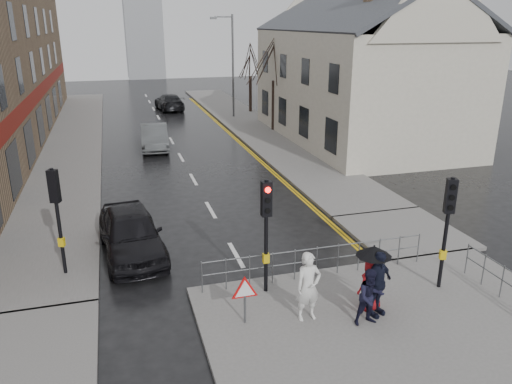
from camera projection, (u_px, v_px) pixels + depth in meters
ground at (261, 299)px, 14.38m from camera, size 120.00×120.00×0.00m
near_pavement at (422, 352)px, 11.96m from camera, size 10.00×9.00×0.14m
left_pavement at (71, 139)px, 33.56m from camera, size 4.00×44.00×0.14m
right_pavement at (249, 123)px, 38.79m from camera, size 4.00×40.00×0.14m
pavement_bridge_right at (403, 232)px, 18.79m from camera, size 4.00×4.20×0.14m
pavement_stub_left at (9, 358)px, 11.74m from camera, size 4.00×4.20×0.14m
building_right_cream at (359, 67)px, 32.34m from camera, size 9.00×16.40×10.10m
church_tower at (142, 11)px, 68.21m from camera, size 5.00×5.00×18.00m
traffic_signal_near_left at (266, 217)px, 13.81m from camera, size 0.28×0.27×3.40m
traffic_signal_near_right at (448, 214)px, 14.04m from camera, size 0.34×0.33×3.40m
traffic_signal_far_left at (56, 203)px, 14.87m from camera, size 0.34×0.33×3.40m
guard_railing_front at (317, 255)px, 15.16m from camera, size 7.14×0.04×1.00m
warning_sign at (245, 292)px, 12.74m from camera, size 0.80×0.07×1.35m
street_lamp at (231, 60)px, 39.83m from camera, size 1.83×0.25×8.00m
tree_near at (274, 59)px, 34.68m from camera, size 2.40×2.40×6.58m
tree_far at (250, 61)px, 42.31m from camera, size 2.40×2.40×5.64m
pedestrian_a at (308, 287)px, 12.91m from camera, size 0.71×0.49×1.89m
pedestrian_b at (370, 297)px, 12.74m from camera, size 0.76×0.59×1.55m
pedestrian_with_umbrella at (372, 273)px, 13.32m from camera, size 0.96×0.96×1.88m
pedestrian_d at (377, 284)px, 13.10m from camera, size 1.17×0.84×1.84m
car_parked at (131, 233)px, 16.86m from camera, size 2.34×4.93×1.63m
car_mid at (155, 137)px, 31.08m from camera, size 1.87×4.67×1.51m
car_far at (169, 102)px, 44.89m from camera, size 2.43×5.11×1.44m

